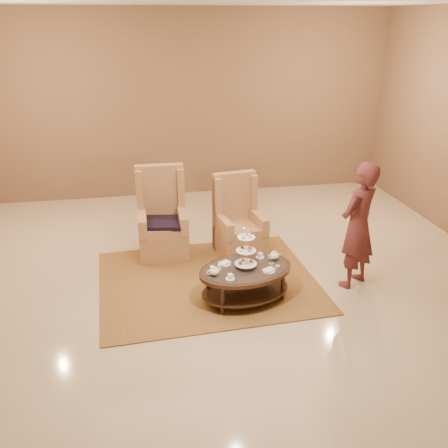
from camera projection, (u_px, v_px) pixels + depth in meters
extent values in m
plane|color=beige|center=(222.00, 290.00, 6.53)|extent=(8.00, 8.00, 0.00)
cube|color=silver|center=(222.00, 290.00, 6.53)|extent=(8.00, 8.00, 0.02)
cube|color=#816146|center=(184.00, 105.00, 9.49)|extent=(8.00, 0.04, 3.50)
cube|color=olive|center=(208.00, 281.00, 6.73)|extent=(2.96, 2.51, 0.02)
cylinder|color=black|center=(222.00, 301.00, 5.89)|extent=(0.06, 0.06, 0.39)
cylinder|color=black|center=(283.00, 287.00, 6.21)|extent=(0.06, 0.06, 0.39)
cylinder|color=black|center=(208.00, 285.00, 6.26)|extent=(0.06, 0.06, 0.39)
cylinder|color=black|center=(266.00, 272.00, 6.57)|extent=(0.06, 0.06, 0.39)
cylinder|color=silver|center=(246.00, 250.00, 6.04)|extent=(0.01, 0.01, 0.49)
torus|color=silver|center=(246.00, 231.00, 5.95)|extent=(0.12, 0.04, 0.13)
cylinder|color=white|center=(246.00, 263.00, 6.11)|extent=(0.33, 0.33, 0.01)
cylinder|color=white|center=(246.00, 250.00, 6.05)|extent=(0.30, 0.30, 0.01)
cylinder|color=white|center=(246.00, 237.00, 5.98)|extent=(0.26, 0.26, 0.01)
cylinder|color=#C46465|center=(251.00, 261.00, 6.14)|extent=(0.05, 0.05, 0.03)
cylinder|color=tan|center=(243.00, 259.00, 6.17)|extent=(0.05, 0.05, 0.03)
cylinder|color=brown|center=(240.00, 263.00, 6.08)|extent=(0.05, 0.05, 0.03)
cylinder|color=beige|center=(249.00, 265.00, 6.04)|extent=(0.05, 0.05, 0.03)
ellipsoid|color=tan|center=(250.00, 247.00, 6.08)|extent=(0.05, 0.05, 0.03)
ellipsoid|color=brown|center=(242.00, 247.00, 6.09)|extent=(0.05, 0.05, 0.03)
ellipsoid|color=beige|center=(242.00, 251.00, 6.00)|extent=(0.05, 0.05, 0.03)
ellipsoid|color=#C46465|center=(250.00, 251.00, 5.99)|extent=(0.05, 0.05, 0.03)
cube|color=brown|center=(249.00, 234.00, 6.02)|extent=(0.05, 0.04, 0.02)
cube|color=beige|center=(242.00, 235.00, 6.00)|extent=(0.05, 0.04, 0.02)
cube|color=#C46465|center=(244.00, 238.00, 5.93)|extent=(0.05, 0.04, 0.02)
cube|color=tan|center=(251.00, 237.00, 5.95)|extent=(0.05, 0.04, 0.02)
ellipsoid|color=white|center=(214.00, 271.00, 5.93)|extent=(0.14, 0.14, 0.09)
cylinder|color=white|center=(214.00, 268.00, 5.91)|extent=(0.07, 0.07, 0.01)
sphere|color=white|center=(214.00, 267.00, 5.91)|extent=(0.02, 0.02, 0.02)
cone|color=white|center=(220.00, 270.00, 5.96)|extent=(0.08, 0.04, 0.05)
torus|color=white|center=(210.00, 272.00, 5.91)|extent=(0.07, 0.03, 0.07)
ellipsoid|color=white|center=(274.00, 256.00, 6.32)|extent=(0.14, 0.14, 0.09)
cylinder|color=white|center=(275.00, 252.00, 6.30)|extent=(0.07, 0.07, 0.01)
sphere|color=white|center=(275.00, 251.00, 6.30)|extent=(0.02, 0.02, 0.02)
cone|color=white|center=(279.00, 254.00, 6.35)|extent=(0.08, 0.04, 0.05)
torus|color=white|center=(270.00, 257.00, 6.30)|extent=(0.07, 0.03, 0.07)
cylinder|color=white|center=(230.00, 279.00, 5.87)|extent=(0.13, 0.13, 0.01)
cylinder|color=white|center=(230.00, 276.00, 5.86)|extent=(0.08, 0.08, 0.05)
torus|color=white|center=(233.00, 276.00, 5.88)|extent=(0.04, 0.02, 0.04)
cylinder|color=white|center=(260.00, 257.00, 6.40)|extent=(0.13, 0.13, 0.01)
cylinder|color=white|center=(260.00, 255.00, 6.39)|extent=(0.08, 0.08, 0.05)
torus|color=white|center=(263.00, 255.00, 6.40)|extent=(0.04, 0.02, 0.04)
cylinder|color=white|center=(225.00, 264.00, 6.22)|extent=(0.19, 0.19, 0.01)
cube|color=#EDE1C8|center=(225.00, 263.00, 6.22)|extent=(0.17, 0.15, 0.02)
cylinder|color=white|center=(269.00, 271.00, 6.05)|extent=(0.19, 0.19, 0.01)
cube|color=#EDE1C8|center=(269.00, 270.00, 6.05)|extent=(0.17, 0.15, 0.02)
cylinder|color=white|center=(219.00, 267.00, 6.09)|extent=(0.05, 0.05, 0.06)
cylinder|color=white|center=(278.00, 266.00, 6.16)|extent=(0.07, 0.07, 0.01)
cylinder|color=#C46465|center=(278.00, 265.00, 6.16)|extent=(0.05, 0.05, 0.01)
cylinder|color=white|center=(271.00, 264.00, 6.22)|extent=(0.07, 0.07, 0.01)
cylinder|color=brown|center=(271.00, 263.00, 6.22)|extent=(0.05, 0.05, 0.01)
cylinder|color=white|center=(212.00, 267.00, 6.14)|extent=(0.07, 0.07, 0.01)
cylinder|color=beige|center=(212.00, 266.00, 6.14)|extent=(0.05, 0.05, 0.01)
cube|color=tan|center=(163.00, 242.00, 7.42)|extent=(0.71, 0.71, 0.42)
cube|color=tan|center=(163.00, 227.00, 7.28)|extent=(0.61, 0.61, 0.10)
cube|color=tan|center=(161.00, 207.00, 7.52)|extent=(0.71, 0.15, 1.31)
cube|color=tan|center=(139.00, 190.00, 7.32)|extent=(0.10, 0.22, 0.61)
cube|color=tan|center=(181.00, 188.00, 7.41)|extent=(0.10, 0.22, 0.61)
cube|color=tan|center=(142.00, 223.00, 7.20)|extent=(0.13, 0.64, 0.26)
cube|color=tan|center=(183.00, 220.00, 7.29)|extent=(0.13, 0.64, 0.26)
cube|color=black|center=(163.00, 223.00, 7.22)|extent=(0.62, 0.58, 0.06)
cube|color=tan|center=(240.00, 242.00, 7.44)|extent=(0.74, 0.74, 0.39)
cube|color=tan|center=(241.00, 229.00, 7.30)|extent=(0.63, 0.63, 0.09)
cube|color=tan|center=(234.00, 211.00, 7.52)|extent=(0.66, 0.23, 1.21)
cube|color=tan|center=(217.00, 196.00, 7.29)|extent=(0.12, 0.22, 0.56)
cube|color=tan|center=(252.00, 192.00, 7.46)|extent=(0.12, 0.22, 0.56)
cube|color=tan|center=(224.00, 226.00, 7.19)|extent=(0.20, 0.59, 0.24)
cube|color=tan|center=(258.00, 222.00, 7.36)|extent=(0.20, 0.59, 0.24)
imported|color=#592628|center=(358.00, 226.00, 6.37)|extent=(0.73, 0.67, 1.67)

